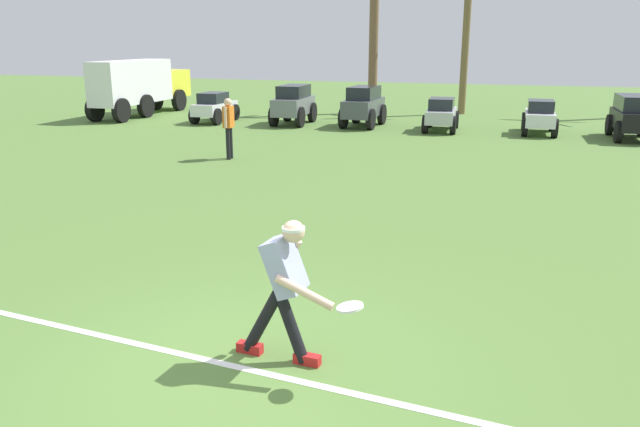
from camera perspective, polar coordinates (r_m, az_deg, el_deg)
ground_plane at (r=6.12m, az=-7.45°, el=-14.00°), size 80.00×80.00×0.00m
field_line_paint at (r=6.14m, az=-7.30°, el=-13.79°), size 27.72×3.15×0.01m
frisbee_thrower at (r=5.90m, az=-3.28°, el=-6.37°), size 1.08×0.52×1.42m
frisbee_in_flight at (r=5.50m, az=2.75°, el=-8.54°), size 0.25×0.25×0.07m
teammate_near_sideline at (r=16.29m, az=-8.36°, el=8.21°), size 0.23×0.50×1.56m
parked_car_slot_a at (r=23.87m, az=-9.63°, el=9.59°), size 1.08×2.20×1.10m
parked_car_slot_b at (r=23.00m, az=-2.44°, el=10.01°), size 1.22×2.37×1.40m
parked_car_slot_c at (r=22.42m, az=4.00°, el=9.84°), size 1.27×2.40×1.40m
parked_car_slot_d at (r=21.69m, az=11.03°, el=8.92°), size 1.14×2.23×1.10m
parked_car_slot_e at (r=21.82m, az=19.46°, el=8.37°), size 1.09×2.20×1.10m
parked_car_slot_f at (r=21.71m, az=26.64°, el=7.99°), size 1.19×2.42×1.34m
box_truck at (r=26.65m, az=-16.15°, el=11.26°), size 1.42×5.91×2.20m
palm_tree_far_left at (r=26.61m, az=4.96°, el=18.11°), size 2.96×2.87×7.34m
palm_tree_left_of_centre at (r=26.74m, az=13.23°, el=16.37°), size 3.01×3.28×5.83m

